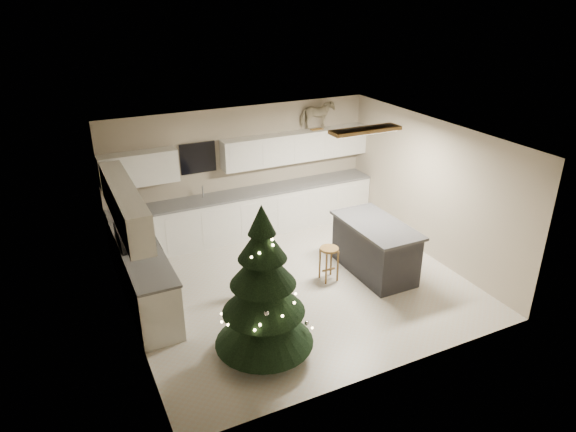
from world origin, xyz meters
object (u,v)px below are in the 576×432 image
object	(u,v)px
island	(375,248)
bar_stool	(329,256)
rocking_horse	(317,115)
toddler	(265,267)
christmas_tree	(263,297)

from	to	relation	value
island	bar_stool	world-z (taller)	island
bar_stool	rocking_horse	bearing A→B (deg)	66.47
toddler	rocking_horse	world-z (taller)	rocking_horse
christmas_tree	rocking_horse	distance (m)	4.92
bar_stool	island	bearing A→B (deg)	-7.90
bar_stool	rocking_horse	size ratio (longest dim) A/B	0.86
bar_stool	rocking_horse	distance (m)	3.22
christmas_tree	island	bearing A→B (deg)	24.58
bar_stool	christmas_tree	size ratio (longest dim) A/B	0.27
island	toddler	world-z (taller)	island
bar_stool	toddler	distance (m)	1.15
bar_stool	rocking_horse	world-z (taller)	rocking_horse
rocking_horse	christmas_tree	bearing A→B (deg)	151.49
toddler	bar_stool	bearing A→B (deg)	-14.26
toddler	christmas_tree	bearing A→B (deg)	-121.68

